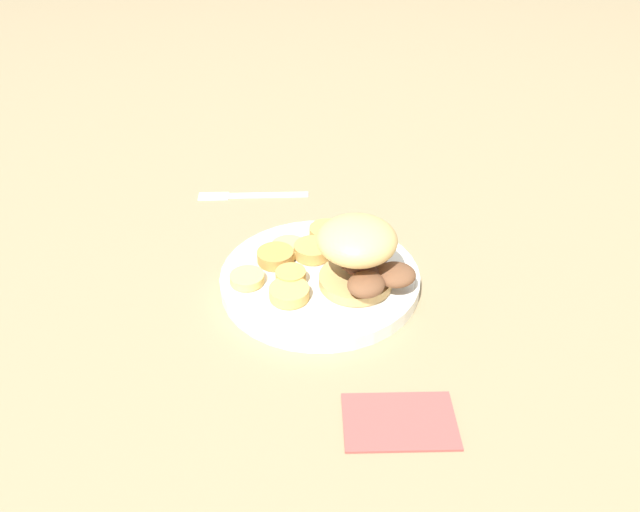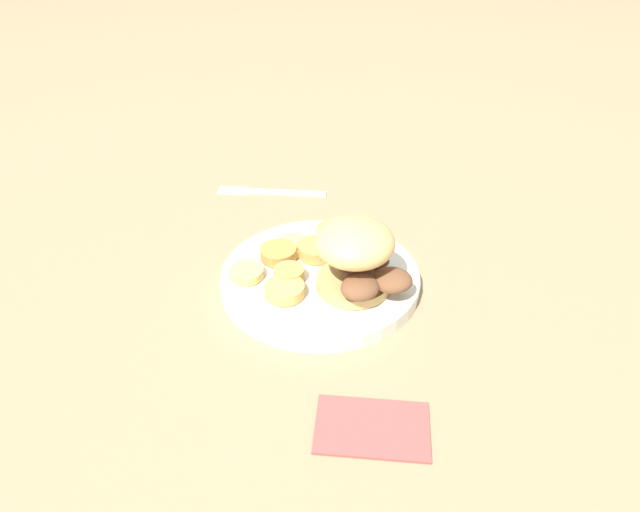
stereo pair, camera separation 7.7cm
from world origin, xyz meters
name	(u,v)px [view 1 (the left image)]	position (x,y,z in m)	size (l,w,h in m)	color
ground_plane	(320,285)	(0.00, 0.00, 0.00)	(4.00, 4.00, 0.00)	#937F5B
dinner_plate	(320,278)	(0.00, 0.00, 0.01)	(0.25, 0.25, 0.02)	white
sandwich	(361,255)	(-0.05, -0.03, 0.07)	(0.12, 0.11, 0.09)	tan
potato_round_0	(290,276)	(0.00, 0.04, 0.03)	(0.04, 0.04, 0.02)	tan
potato_round_1	(275,256)	(0.05, 0.04, 0.03)	(0.05, 0.05, 0.02)	#BC8942
potato_round_2	(289,247)	(0.06, 0.01, 0.03)	(0.05, 0.05, 0.01)	#DBB766
potato_round_3	(289,293)	(-0.03, 0.06, 0.03)	(0.05, 0.05, 0.01)	tan
potato_round_4	(247,278)	(0.03, 0.09, 0.03)	(0.04, 0.04, 0.01)	#DBB766
potato_round_5	(327,232)	(0.07, -0.05, 0.03)	(0.05, 0.05, 0.02)	tan
potato_round_6	(313,250)	(0.04, -0.01, 0.03)	(0.05, 0.05, 0.02)	tan
fork	(251,195)	(0.25, -0.02, 0.00)	(0.10, 0.16, 0.00)	silver
napkin	(400,420)	(-0.23, 0.04, 0.00)	(0.11, 0.07, 0.01)	#B24C47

